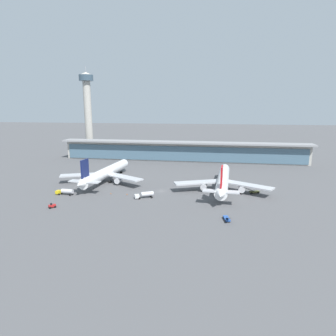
{
  "coord_description": "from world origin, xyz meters",
  "views": [
    {
      "loc": [
        26.25,
        -133.97,
        40.6
      ],
      "look_at": [
        0.0,
        19.9,
        7.64
      ],
      "focal_mm": 30.67,
      "sensor_mm": 36.0,
      "label": 1
    }
  ],
  "objects_px": {
    "service_truck_by_tail_olive": "(254,192)",
    "safety_cone_bravo": "(127,194)",
    "airliner_left_stand": "(106,173)",
    "service_truck_near_nose_blue": "(227,218)",
    "airliner_centre_stand": "(223,180)",
    "control_tower": "(88,107)",
    "service_truck_under_wing_yellow": "(65,191)",
    "service_truck_on_taxiway_red": "(52,206)",
    "safety_cone_alpha": "(111,193)",
    "service_truck_mid_apron_white": "(145,194)"
  },
  "relations": [
    {
      "from": "service_truck_near_nose_blue",
      "to": "safety_cone_alpha",
      "type": "relative_size",
      "value": 9.91
    },
    {
      "from": "service_truck_under_wing_yellow",
      "to": "safety_cone_bravo",
      "type": "bearing_deg",
      "value": 9.71
    },
    {
      "from": "control_tower",
      "to": "safety_cone_bravo",
      "type": "distance_m",
      "value": 140.58
    },
    {
      "from": "airliner_left_stand",
      "to": "control_tower",
      "type": "height_order",
      "value": "control_tower"
    },
    {
      "from": "airliner_centre_stand",
      "to": "service_truck_mid_apron_white",
      "type": "bearing_deg",
      "value": -151.73
    },
    {
      "from": "service_truck_by_tail_olive",
      "to": "service_truck_near_nose_blue",
      "type": "bearing_deg",
      "value": -110.49
    },
    {
      "from": "service_truck_by_tail_olive",
      "to": "safety_cone_alpha",
      "type": "height_order",
      "value": "service_truck_by_tail_olive"
    },
    {
      "from": "control_tower",
      "to": "safety_cone_bravo",
      "type": "bearing_deg",
      "value": -58.24
    },
    {
      "from": "airliner_centre_stand",
      "to": "control_tower",
      "type": "bearing_deg",
      "value": 139.52
    },
    {
      "from": "airliner_centre_stand",
      "to": "service_truck_by_tail_olive",
      "type": "distance_m",
      "value": 15.71
    },
    {
      "from": "service_truck_on_taxiway_red",
      "to": "safety_cone_bravo",
      "type": "relative_size",
      "value": 4.63
    },
    {
      "from": "airliner_left_stand",
      "to": "airliner_centre_stand",
      "type": "xyz_separation_m",
      "value": [
        63.85,
        -5.69,
        0.0
      ]
    },
    {
      "from": "service_truck_mid_apron_white",
      "to": "control_tower",
      "type": "xyz_separation_m",
      "value": [
        -80.42,
        117.69,
        39.3
      ]
    },
    {
      "from": "service_truck_mid_apron_white",
      "to": "service_truck_on_taxiway_red",
      "type": "distance_m",
      "value": 39.59
    },
    {
      "from": "airliner_centre_stand",
      "to": "service_truck_by_tail_olive",
      "type": "bearing_deg",
      "value": -9.91
    },
    {
      "from": "airliner_centre_stand",
      "to": "service_truck_mid_apron_white",
      "type": "relative_size",
      "value": 7.17
    },
    {
      "from": "service_truck_under_wing_yellow",
      "to": "control_tower",
      "type": "distance_m",
      "value": 132.49
    },
    {
      "from": "service_truck_near_nose_blue",
      "to": "safety_cone_alpha",
      "type": "bearing_deg",
      "value": 155.75
    },
    {
      "from": "control_tower",
      "to": "safety_cone_bravo",
      "type": "height_order",
      "value": "control_tower"
    },
    {
      "from": "airliner_centre_stand",
      "to": "service_truck_near_nose_blue",
      "type": "bearing_deg",
      "value": -88.74
    },
    {
      "from": "service_truck_under_wing_yellow",
      "to": "safety_cone_alpha",
      "type": "distance_m",
      "value": 21.34
    },
    {
      "from": "airliner_left_stand",
      "to": "service_truck_near_nose_blue",
      "type": "distance_m",
      "value": 79.33
    },
    {
      "from": "airliner_left_stand",
      "to": "control_tower",
      "type": "distance_m",
      "value": 112.35
    },
    {
      "from": "airliner_centre_stand",
      "to": "safety_cone_bravo",
      "type": "distance_m",
      "value": 47.76
    },
    {
      "from": "service_truck_on_taxiway_red",
      "to": "control_tower",
      "type": "xyz_separation_m",
      "value": [
        -45.81,
        136.9,
        40.13
      ]
    },
    {
      "from": "airliner_centre_stand",
      "to": "service_truck_near_nose_blue",
      "type": "height_order",
      "value": "airliner_centre_stand"
    },
    {
      "from": "airliner_left_stand",
      "to": "airliner_centre_stand",
      "type": "relative_size",
      "value": 1.0
    },
    {
      "from": "airliner_centre_stand",
      "to": "service_truck_by_tail_olive",
      "type": "relative_size",
      "value": 9.05
    },
    {
      "from": "service_truck_on_taxiway_red",
      "to": "safety_cone_bravo",
      "type": "height_order",
      "value": "service_truck_on_taxiway_red"
    },
    {
      "from": "service_truck_near_nose_blue",
      "to": "service_truck_by_tail_olive",
      "type": "relative_size",
      "value": 1.01
    },
    {
      "from": "service_truck_by_tail_olive",
      "to": "safety_cone_alpha",
      "type": "xyz_separation_m",
      "value": [
        -67.74,
        -13.13,
        -0.49
      ]
    },
    {
      "from": "service_truck_mid_apron_white",
      "to": "safety_cone_bravo",
      "type": "height_order",
      "value": "service_truck_mid_apron_white"
    },
    {
      "from": "service_truck_under_wing_yellow",
      "to": "control_tower",
      "type": "xyz_separation_m",
      "value": [
        -42.05,
        119.34,
        39.3
      ]
    },
    {
      "from": "safety_cone_alpha",
      "to": "airliner_centre_stand",
      "type": "bearing_deg",
      "value": 16.56
    },
    {
      "from": "safety_cone_bravo",
      "to": "service_truck_by_tail_olive",
      "type": "bearing_deg",
      "value": 12.36
    },
    {
      "from": "service_truck_under_wing_yellow",
      "to": "airliner_centre_stand",
      "type": "bearing_deg",
      "value": 15.63
    },
    {
      "from": "safety_cone_bravo",
      "to": "airliner_centre_stand",
      "type": "bearing_deg",
      "value": 19.27
    },
    {
      "from": "service_truck_mid_apron_white",
      "to": "service_truck_by_tail_olive",
      "type": "xyz_separation_m",
      "value": [
        50.1,
        16.36,
        -0.9
      ]
    },
    {
      "from": "service_truck_under_wing_yellow",
      "to": "service_truck_by_tail_olive",
      "type": "height_order",
      "value": "service_truck_under_wing_yellow"
    },
    {
      "from": "service_truck_mid_apron_white",
      "to": "service_truck_by_tail_olive",
      "type": "bearing_deg",
      "value": 18.09
    },
    {
      "from": "service_truck_under_wing_yellow",
      "to": "control_tower",
      "type": "relative_size",
      "value": 0.12
    },
    {
      "from": "service_truck_under_wing_yellow",
      "to": "service_truck_by_tail_olive",
      "type": "xyz_separation_m",
      "value": [
        88.47,
        18.01,
        -0.9
      ]
    },
    {
      "from": "service_truck_under_wing_yellow",
      "to": "service_truck_on_taxiway_red",
      "type": "distance_m",
      "value": 17.98
    },
    {
      "from": "service_truck_by_tail_olive",
      "to": "safety_cone_bravo",
      "type": "bearing_deg",
      "value": -167.64
    },
    {
      "from": "service_truck_mid_apron_white",
      "to": "safety_cone_alpha",
      "type": "bearing_deg",
      "value": 169.63
    },
    {
      "from": "airliner_left_stand",
      "to": "service_truck_under_wing_yellow",
      "type": "bearing_deg",
      "value": -110.39
    },
    {
      "from": "service_truck_by_tail_olive",
      "to": "safety_cone_bravo",
      "type": "distance_m",
      "value": 61.11
    },
    {
      "from": "service_truck_by_tail_olive",
      "to": "service_truck_on_taxiway_red",
      "type": "height_order",
      "value": "service_truck_by_tail_olive"
    },
    {
      "from": "service_truck_mid_apron_white",
      "to": "safety_cone_bravo",
      "type": "distance_m",
      "value": 10.23
    },
    {
      "from": "airliner_left_stand",
      "to": "service_truck_by_tail_olive",
      "type": "relative_size",
      "value": 9.05
    }
  ]
}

